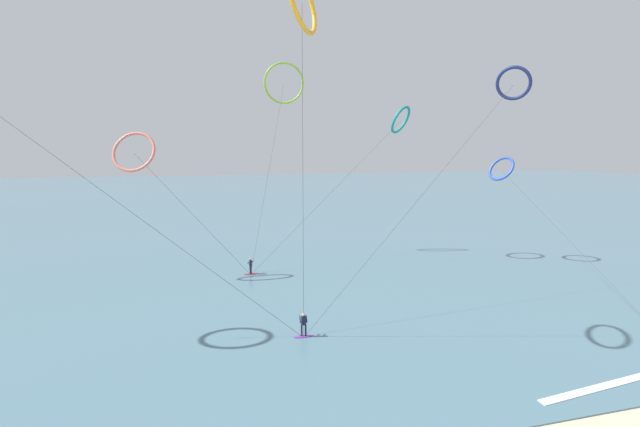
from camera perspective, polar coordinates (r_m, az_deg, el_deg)
sea_water at (r=115.77m, az=-10.18°, el=2.25°), size 400.00×200.00×0.08m
surfer_crimson at (r=44.06m, az=-9.46°, el=-7.23°), size 1.40×0.66×1.70m
surfer_violet at (r=29.73m, az=-2.25°, el=-15.15°), size 1.40×0.60×1.70m
kite_navy at (r=44.54m, az=24.86°, el=15.78°), size 23.35×9.81×20.54m
kite_teal at (r=49.69m, az=10.92°, el=12.41°), size 19.52×4.67×17.79m
kite_amber at (r=27.90m, az=-2.48°, el=26.98°), size 3.15×3.94×23.61m
kite_coral at (r=43.90m, az=-24.06°, el=7.69°), size 12.96×3.23×14.59m
kite_lime at (r=52.29m, az=-4.96°, el=17.28°), size 7.58×9.43×23.08m
kite_cobalt at (r=51.99m, az=23.53°, el=5.60°), size 3.42×22.63×12.12m
wave_crest_mid at (r=30.74m, az=36.80°, el=-17.69°), size 13.33×1.86×0.12m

